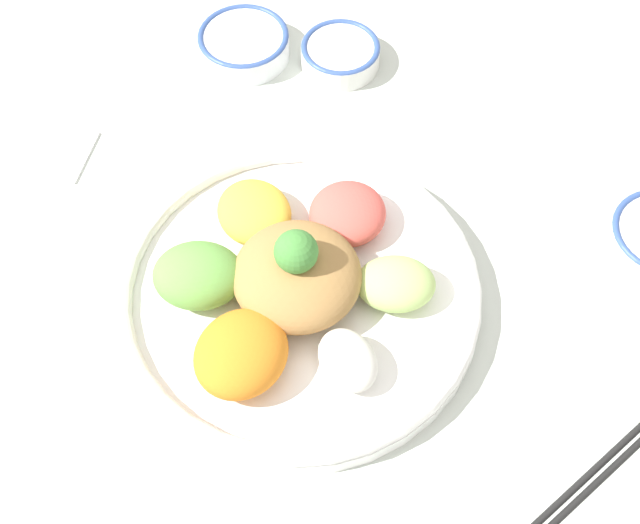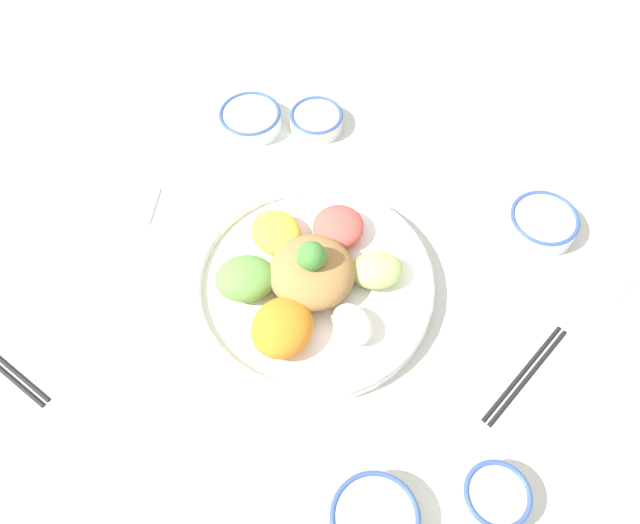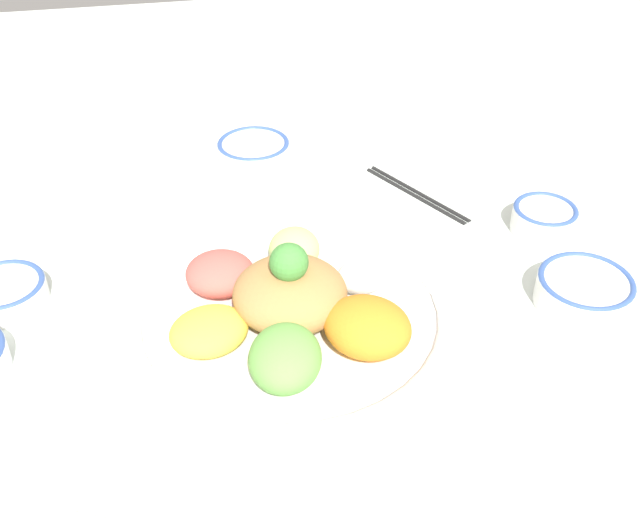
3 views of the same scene
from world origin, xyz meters
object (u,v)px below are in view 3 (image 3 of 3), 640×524
Objects in this scene: sauce_bowl_far at (584,290)px; rice_bowl_plain at (254,151)px; rice_bowl_blue at (5,292)px; serving_spoon_main at (338,135)px; sauce_bowl_red at (544,218)px; chopsticks_pair_far at (417,193)px; salad_platter at (291,312)px; serving_spoon_extra at (29,508)px.

rice_bowl_plain is at bearing 39.39° from sauce_bowl_far.
rice_bowl_blue reaches higher than serving_spoon_main.
rice_bowl_blue is 0.45m from rice_bowl_plain.
sauce_bowl_far is (-0.16, 0.02, 0.00)m from sauce_bowl_red.
serving_spoon_main is at bearing 171.32° from chopsticks_pair_far.
chopsticks_pair_far is at bearing -41.98° from salad_platter.
serving_spoon_extra is at bearing 125.30° from salad_platter.
rice_bowl_plain is 0.55m from sauce_bowl_far.
serving_spoon_main is (0.49, 0.20, -0.02)m from sauce_bowl_far.
sauce_bowl_far is 0.31m from chopsticks_pair_far.
sauce_bowl_red is 0.77× the size of rice_bowl_plain.
salad_platter is 3.32× the size of sauce_bowl_far.
chopsticks_pair_far is at bearing -122.21° from rice_bowl_plain.
rice_bowl_blue is 0.80× the size of serving_spoon_extra.
serving_spoon_main and serving_spoon_extra have the same top height.
chopsticks_pair_far is (0.14, -0.57, -0.01)m from rice_bowl_blue.
chopsticks_pair_far is (0.28, 0.12, -0.02)m from sauce_bowl_far.
serving_spoon_main is 1.06× the size of serving_spoon_extra.
chopsticks_pair_far is at bearing 65.81° from serving_spoon_extra.
chopsticks_pair_far is at bearing 23.47° from sauce_bowl_far.
rice_bowl_plain reaches higher than serving_spoon_main.
sauce_bowl_far is (-0.02, -0.36, -0.01)m from salad_platter.
rice_bowl_blue is at bearing 70.91° from salad_platter.
sauce_bowl_far reaches higher than serving_spoon_extra.
sauce_bowl_far is at bearing -93.79° from salad_platter.
serving_spoon_extra is (-0.60, 0.28, -0.02)m from rice_bowl_plain.
sauce_bowl_far is at bearing 172.47° from sauce_bowl_red.
sauce_bowl_far reaches higher than sauce_bowl_red.
sauce_bowl_red reaches higher than rice_bowl_blue.
serving_spoon_main is at bearing 80.65° from serving_spoon_extra.
sauce_bowl_red is (0.14, -0.38, -0.01)m from salad_platter.
sauce_bowl_red is 0.40m from serving_spoon_main.
sauce_bowl_red is 0.16m from sauce_bowl_far.
rice_bowl_blue reaches higher than chopsticks_pair_far.
rice_bowl_plain is 0.27m from chopsticks_pair_far.
rice_bowl_blue is at bearing 91.52° from sauce_bowl_red.
sauce_bowl_far is at bearing -140.61° from rice_bowl_plain.
sauce_bowl_far is 0.53m from serving_spoon_main.
salad_platter reaches higher than serving_spoon_extra.
rice_bowl_blue is 0.76× the size of serving_spoon_main.
rice_bowl_plain is (0.40, -0.01, -0.01)m from salad_platter.
serving_spoon_main is (0.33, 0.22, -0.02)m from sauce_bowl_red.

